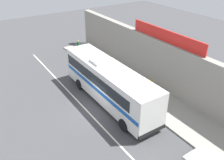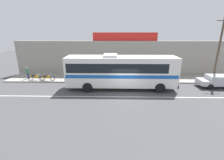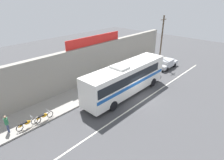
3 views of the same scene
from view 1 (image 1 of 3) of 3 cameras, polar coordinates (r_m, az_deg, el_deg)
name	(u,v)px [view 1 (image 1 of 3)]	position (r m, az deg, el deg)	size (l,w,h in m)	color
ground_plane	(96,109)	(21.15, -3.75, -6.91)	(70.00, 70.00, 0.00)	#444447
sidewalk_slab	(142,91)	(23.64, 7.22, -2.64)	(30.00, 3.60, 0.14)	gray
storefront_facade	(161,64)	(23.86, 11.53, 3.66)	(30.00, 0.70, 4.80)	gray
storefront_billboard	(166,36)	(22.61, 12.73, 10.18)	(8.78, 0.12, 1.10)	red
road_center_stripe	(88,112)	(20.85, -5.67, -7.59)	(30.00, 0.14, 0.01)	silver
intercity_bus	(108,81)	(21.06, -0.87, -0.33)	(11.68, 2.68, 3.78)	white
motorcycle_blue	(84,57)	(29.78, -6.75, 5.44)	(1.83, 0.56, 0.94)	black
motorcycle_black	(79,53)	(31.09, -7.85, 6.40)	(1.91, 0.56, 0.94)	black
pedestrian_far_left	(150,84)	(22.88, 9.10, -1.04)	(0.30, 0.48, 1.60)	black
pedestrian_near_shop	(79,45)	(32.24, -7.95, 8.19)	(0.30, 0.48, 1.60)	navy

